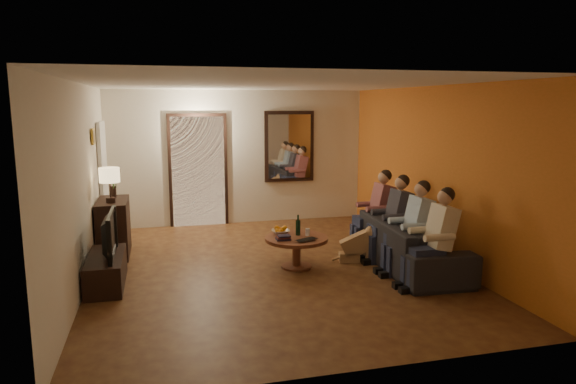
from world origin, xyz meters
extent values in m
cube|color=#451F12|center=(0.00, 0.00, 0.00)|extent=(5.00, 6.00, 0.01)
cube|color=white|center=(0.00, 0.00, 2.60)|extent=(5.00, 6.00, 0.01)
cube|color=beige|center=(0.00, 3.00, 1.30)|extent=(5.00, 0.02, 2.60)
cube|color=beige|center=(0.00, -3.00, 1.30)|extent=(5.00, 0.02, 2.60)
cube|color=beige|center=(-2.50, 0.00, 1.30)|extent=(0.02, 6.00, 2.60)
cube|color=beige|center=(2.50, 0.00, 1.30)|extent=(0.02, 6.00, 2.60)
cube|color=#C06720|center=(2.49, 0.00, 1.30)|extent=(0.01, 6.00, 2.60)
cube|color=#FFE0A5|center=(-0.80, 2.98, 1.05)|extent=(1.00, 0.06, 2.10)
cube|color=black|center=(-0.80, 2.97, 1.05)|extent=(1.12, 0.04, 2.22)
cube|color=silver|center=(-0.55, 2.98, 0.90)|extent=(0.45, 0.03, 1.70)
cube|color=black|center=(1.00, 2.96, 1.50)|extent=(1.00, 0.05, 1.40)
cube|color=white|center=(1.00, 2.93, 1.50)|extent=(0.86, 0.02, 1.26)
cube|color=white|center=(-2.46, 2.30, 1.02)|extent=(0.06, 0.85, 2.04)
cube|color=#B28C33|center=(-2.47, 1.30, 1.85)|extent=(0.03, 0.28, 0.24)
cube|color=brown|center=(-2.46, 1.30, 1.85)|extent=(0.01, 0.22, 0.18)
cube|color=black|center=(-2.25, 1.27, 0.43)|extent=(0.45, 0.98, 0.87)
cube|color=black|center=(-2.25, -0.15, 0.20)|extent=(0.45, 1.19, 0.40)
imported|color=black|center=(-2.25, -0.15, 0.68)|extent=(0.99, 0.13, 0.57)
imported|color=black|center=(1.94, -0.38, 0.34)|extent=(2.39, 1.05, 0.68)
cylinder|color=#5E2D1C|center=(0.34, -0.04, 0.23)|extent=(1.08, 1.08, 0.45)
imported|color=white|center=(0.16, 0.18, 0.48)|extent=(0.26, 0.26, 0.06)
cylinder|color=silver|center=(0.52, 0.01, 0.50)|extent=(0.06, 0.06, 0.10)
imported|color=black|center=(0.44, -0.32, 0.46)|extent=(0.39, 0.34, 0.03)
camera|label=1|loc=(-1.53, -6.92, 2.32)|focal=32.00mm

